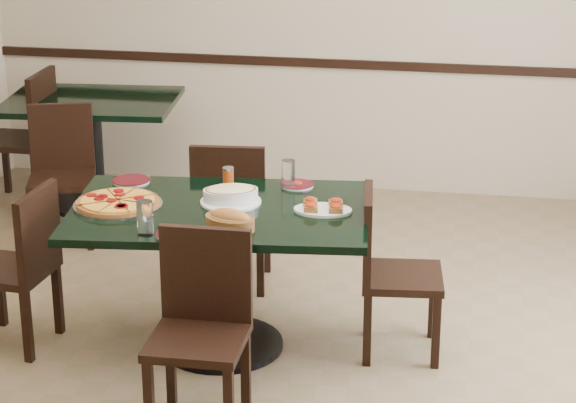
% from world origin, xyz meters
% --- Properties ---
extents(floor, '(5.50, 5.50, 0.00)m').
position_xyz_m(floor, '(0.00, 0.00, 0.00)').
color(floor, brown).
rests_on(floor, ground).
extents(room_shell, '(5.50, 5.50, 5.50)m').
position_xyz_m(room_shell, '(1.02, 1.73, 1.17)').
color(room_shell, silver).
rests_on(room_shell, floor).
extents(main_table, '(1.53, 1.08, 0.75)m').
position_xyz_m(main_table, '(-0.26, 0.16, 0.57)').
color(main_table, black).
rests_on(main_table, floor).
extents(back_table, '(1.19, 0.91, 0.75)m').
position_xyz_m(back_table, '(-1.60, 2.06, 0.52)').
color(back_table, black).
rests_on(back_table, floor).
extents(chair_far, '(0.44, 0.44, 0.87)m').
position_xyz_m(chair_far, '(-0.38, 0.87, 0.49)').
color(chair_far, black).
rests_on(chair_far, floor).
extents(chair_near, '(0.41, 0.41, 0.88)m').
position_xyz_m(chair_near, '(-0.18, -0.53, 0.49)').
color(chair_near, black).
rests_on(chair_near, floor).
extents(chair_right, '(0.43, 0.43, 0.84)m').
position_xyz_m(chair_right, '(0.55, 0.27, 0.47)').
color(chair_right, black).
rests_on(chair_right, floor).
extents(chair_left, '(0.43, 0.43, 0.84)m').
position_xyz_m(chair_left, '(-1.24, 0.01, 0.46)').
color(chair_left, black).
rests_on(chair_left, floor).
extents(back_chair_near, '(0.49, 0.49, 0.84)m').
position_xyz_m(back_chair_near, '(-1.59, 1.47, 0.47)').
color(back_chair_near, black).
rests_on(back_chair_near, floor).
extents(back_chair_left, '(0.43, 0.43, 0.93)m').
position_xyz_m(back_chair_left, '(-2.04, 2.02, 0.52)').
color(back_chair_left, black).
rests_on(back_chair_left, floor).
extents(pepperoni_pizza, '(0.44, 0.44, 0.04)m').
position_xyz_m(pepperoni_pizza, '(-0.76, 0.10, 0.77)').
color(pepperoni_pizza, '#B1B2B8').
rests_on(pepperoni_pizza, main_table).
extents(lasagna_casserole, '(0.31, 0.30, 0.09)m').
position_xyz_m(lasagna_casserole, '(-0.23, 0.24, 0.80)').
color(lasagna_casserole, silver).
rests_on(lasagna_casserole, main_table).
extents(bread_basket, '(0.28, 0.23, 0.10)m').
position_xyz_m(bread_basket, '(-0.15, -0.10, 0.79)').
color(bread_basket, brown).
rests_on(bread_basket, main_table).
extents(bruschetta_platter, '(0.29, 0.21, 0.05)m').
position_xyz_m(bruschetta_platter, '(0.24, 0.20, 0.77)').
color(bruschetta_platter, silver).
rests_on(bruschetta_platter, main_table).
extents(side_plate_near, '(0.17, 0.17, 0.02)m').
position_xyz_m(side_plate_near, '(-0.38, -0.24, 0.76)').
color(side_plate_near, silver).
rests_on(side_plate_near, main_table).
extents(side_plate_far_r, '(0.17, 0.17, 0.03)m').
position_xyz_m(side_plate_far_r, '(0.05, 0.55, 0.76)').
color(side_plate_far_r, silver).
rests_on(side_plate_far_r, main_table).
extents(side_plate_far_l, '(0.20, 0.20, 0.02)m').
position_xyz_m(side_plate_far_l, '(-0.81, 0.46, 0.76)').
color(side_plate_far_l, silver).
rests_on(side_plate_far_l, main_table).
extents(napkin_setting, '(0.15, 0.15, 0.01)m').
position_xyz_m(napkin_setting, '(-0.40, -0.18, 0.75)').
color(napkin_setting, white).
rests_on(napkin_setting, main_table).
extents(water_glass_a, '(0.07, 0.07, 0.15)m').
position_xyz_m(water_glass_a, '(0.01, 0.51, 0.82)').
color(water_glass_a, white).
rests_on(water_glass_a, main_table).
extents(water_glass_b, '(0.08, 0.08, 0.16)m').
position_xyz_m(water_glass_b, '(-0.51, -0.25, 0.83)').
color(water_glass_b, white).
rests_on(water_glass_b, main_table).
extents(pepper_shaker, '(0.06, 0.06, 0.10)m').
position_xyz_m(pepper_shaker, '(-0.30, 0.49, 0.80)').
color(pepper_shaker, '#BB4314').
rests_on(pepper_shaker, main_table).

